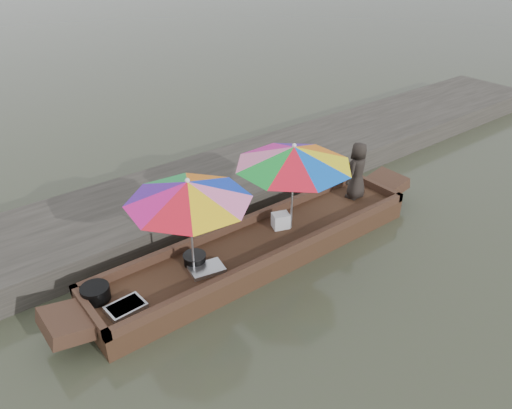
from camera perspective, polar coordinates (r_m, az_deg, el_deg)
water at (r=8.41m, az=0.42°, el=-6.18°), size 80.00×80.00×0.00m
dock at (r=9.82m, az=-7.56°, el=1.04°), size 22.00×2.20×0.50m
boat_hull at (r=8.31m, az=0.43°, el=-5.21°), size 5.86×1.20×0.35m
cooking_pot at (r=7.34m, az=-17.87°, el=-9.61°), size 0.40×0.40×0.21m
tray_crayfish at (r=7.08m, az=-14.64°, el=-11.37°), size 0.53×0.38×0.09m
tray_scallop at (r=7.59m, az=-5.66°, el=-7.35°), size 0.56×0.44×0.06m
charcoal_grill at (r=7.71m, az=-7.02°, el=-6.27°), size 0.33×0.33×0.16m
supply_bag at (r=8.51m, az=2.84°, el=-1.84°), size 0.34×0.30×0.26m
vendor at (r=9.42m, az=11.51°, el=3.83°), size 0.62×0.48×1.11m
umbrella_bow at (r=7.19m, az=-7.45°, el=-2.54°), size 2.26×2.26×1.55m
umbrella_stern at (r=8.19m, az=4.20°, el=1.95°), size 2.48×2.48×1.55m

